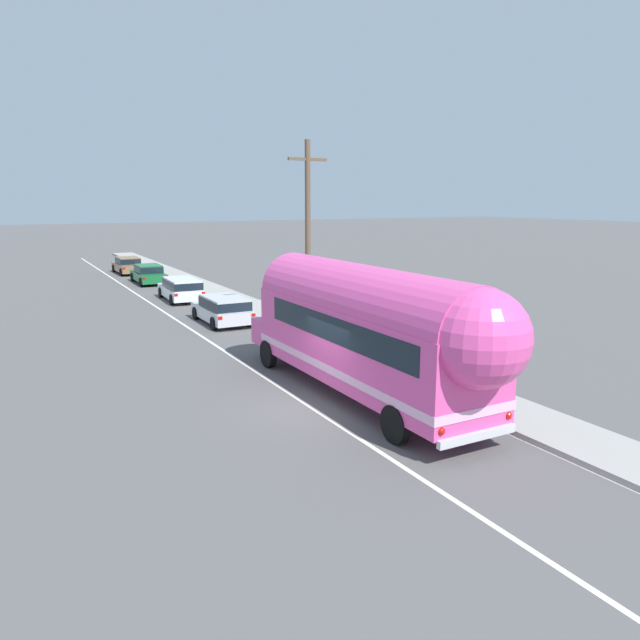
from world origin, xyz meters
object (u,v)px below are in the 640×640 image
at_px(car_lead, 223,308).
at_px(car_second, 181,288).
at_px(car_third, 149,273).
at_px(car_fourth, 128,265).
at_px(utility_pole, 308,238).
at_px(painted_bus, 370,327).

xyz_separation_m(car_lead, car_second, (0.07, 7.74, 0.01)).
xyz_separation_m(car_lead, car_third, (0.07, 16.48, -0.04)).
distance_m(car_second, car_third, 8.75).
distance_m(car_lead, car_second, 7.74).
distance_m(car_lead, car_third, 16.48).
height_order(car_second, car_fourth, same).
bearing_deg(car_third, car_lead, -90.25).
height_order(utility_pole, car_second, utility_pole).
height_order(car_lead, car_fourth, same).
bearing_deg(car_second, painted_bus, -90.21).
relative_size(car_lead, car_second, 0.95).
relative_size(car_lead, car_third, 0.93).
height_order(painted_bus, car_lead, painted_bus).
height_order(utility_pole, car_lead, utility_pole).
height_order(utility_pole, painted_bus, utility_pole).
bearing_deg(car_third, utility_pole, -84.03).
distance_m(car_lead, car_fourth, 23.27).
bearing_deg(utility_pole, painted_bus, -105.20).
relative_size(painted_bus, car_lead, 2.84).
xyz_separation_m(car_third, car_fourth, (-0.16, 6.78, -0.01)).
relative_size(utility_pole, car_third, 1.81).
height_order(painted_bus, car_fourth, painted_bus).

